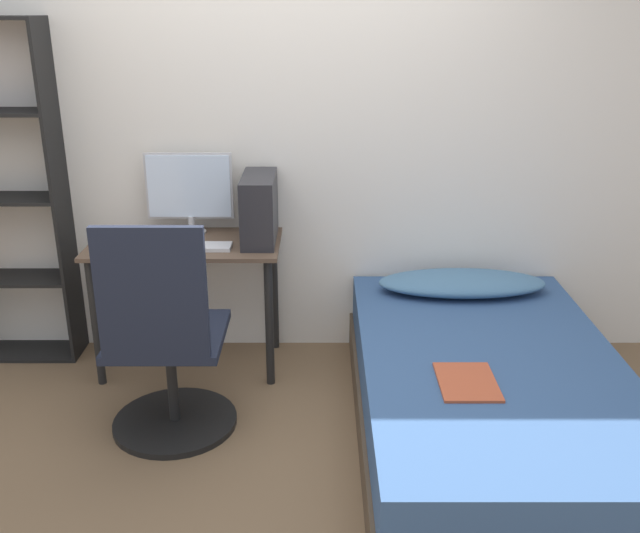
{
  "coord_description": "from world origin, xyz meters",
  "views": [
    {
      "loc": [
        0.25,
        -2.5,
        1.92
      ],
      "look_at": [
        0.23,
        0.65,
        0.75
      ],
      "focal_mm": 40.0,
      "sensor_mm": 36.0,
      "label": 1
    }
  ],
  "objects_px": {
    "keyboard": "(193,247)",
    "pc_tower": "(262,208)",
    "monitor": "(192,189)",
    "bed": "(491,400)",
    "office_chair": "(169,356)"
  },
  "relations": [
    {
      "from": "monitor",
      "to": "keyboard",
      "type": "relative_size",
      "value": 1.12
    },
    {
      "from": "bed",
      "to": "monitor",
      "type": "height_order",
      "value": "monitor"
    },
    {
      "from": "keyboard",
      "to": "monitor",
      "type": "bearing_deg",
      "value": 98.23
    },
    {
      "from": "office_chair",
      "to": "pc_tower",
      "type": "relative_size",
      "value": 2.56
    },
    {
      "from": "keyboard",
      "to": "pc_tower",
      "type": "bearing_deg",
      "value": 21.85
    },
    {
      "from": "pc_tower",
      "to": "office_chair",
      "type": "bearing_deg",
      "value": -117.96
    },
    {
      "from": "keyboard",
      "to": "office_chair",
      "type": "bearing_deg",
      "value": -93.31
    },
    {
      "from": "bed",
      "to": "keyboard",
      "type": "bearing_deg",
      "value": 156.07
    },
    {
      "from": "bed",
      "to": "monitor",
      "type": "bearing_deg",
      "value": 148.39
    },
    {
      "from": "office_chair",
      "to": "pc_tower",
      "type": "xyz_separation_m",
      "value": [
        0.38,
        0.72,
        0.49
      ]
    },
    {
      "from": "keyboard",
      "to": "bed",
      "type": "bearing_deg",
      "value": -23.93
    },
    {
      "from": "monitor",
      "to": "pc_tower",
      "type": "distance_m",
      "value": 0.41
    },
    {
      "from": "bed",
      "to": "monitor",
      "type": "relative_size",
      "value": 4.29
    },
    {
      "from": "monitor",
      "to": "bed",
      "type": "bearing_deg",
      "value": -31.61
    },
    {
      "from": "keyboard",
      "to": "pc_tower",
      "type": "height_order",
      "value": "pc_tower"
    }
  ]
}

